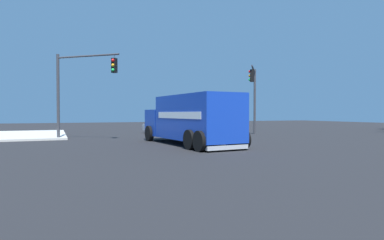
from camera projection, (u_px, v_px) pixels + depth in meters
ground_plane at (209, 146)px, 18.54m from camera, size 100.00×100.00×0.00m
delivery_truck at (191, 119)px, 19.03m from camera, size 8.57×3.43×2.83m
traffic_light_primary at (77, 81)px, 22.40m from camera, size 3.24×3.79×5.76m
traffic_light_secondary at (254, 90)px, 27.79m from camera, size 3.49×2.61×5.68m
pickup_silver at (173, 125)px, 30.61m from camera, size 2.45×5.29×1.38m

